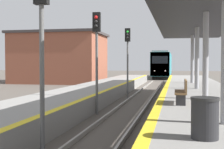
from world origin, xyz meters
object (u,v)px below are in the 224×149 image
(train, at_px, (162,65))
(signal_near, at_px, (41,27))
(signal_far, at_px, (128,50))
(signal_mid, at_px, (97,44))
(bench, at_px, (182,91))
(trash_bin, at_px, (205,118))

(train, xyz_separation_m, signal_near, (-1.03, -45.97, 1.14))
(train, xyz_separation_m, signal_far, (-0.96, -32.33, 1.14))
(train, height_order, signal_mid, signal_mid)
(train, distance_m, signal_far, 32.37)
(signal_mid, distance_m, bench, 4.76)
(bench, bearing_deg, train, 93.52)
(signal_near, bearing_deg, train, 88.71)
(trash_bin, relative_size, bench, 0.54)
(train, xyz_separation_m, trash_bin, (2.87, -46.70, -0.89))
(signal_mid, bearing_deg, trash_bin, -60.73)
(signal_far, distance_m, bench, 9.59)
(train, relative_size, bench, 10.87)
(train, bearing_deg, signal_far, -91.69)
(signal_near, xyz_separation_m, trash_bin, (3.90, -0.74, -2.04))
(train, height_order, trash_bin, train)
(train, bearing_deg, signal_near, -91.29)
(signal_near, distance_m, signal_mid, 6.83)
(train, height_order, signal_near, signal_near)
(signal_near, height_order, signal_far, same)
(train, relative_size, signal_mid, 3.61)
(signal_near, bearing_deg, bench, 54.15)
(train, distance_m, signal_near, 45.99)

